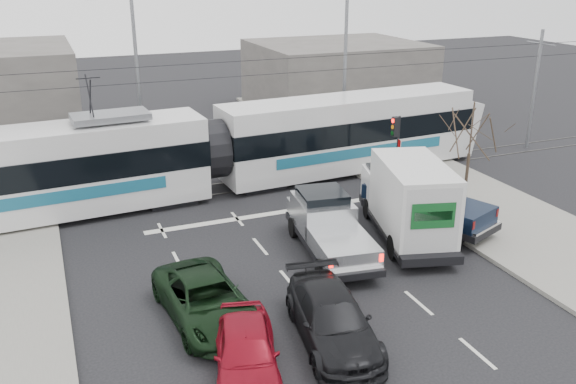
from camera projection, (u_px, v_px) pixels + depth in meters
name	position (u px, v px, depth m)	size (l,w,h in m)	color
ground	(332.00, 272.00, 22.06)	(120.00, 120.00, 0.00)	black
sidewalk_right	(528.00, 232.00, 25.20)	(6.00, 60.00, 0.15)	gray
rails	(245.00, 185.00, 30.73)	(60.00, 1.60, 0.03)	#33302D
building_right	(337.00, 76.00, 46.23)	(12.00, 10.00, 5.00)	slate
bare_tree	(471.00, 134.00, 25.57)	(2.40, 2.40, 5.00)	#47382B
traffic_signal	(396.00, 137.00, 29.01)	(0.44, 0.44, 3.60)	black
street_lamp_near	(342.00, 63.00, 34.99)	(2.38, 0.25, 9.00)	slate
street_lamp_far	(134.00, 71.00, 32.68)	(2.38, 0.25, 9.00)	slate
catenary	(243.00, 110.00, 29.37)	(60.00, 0.20, 7.00)	black
tram	(211.00, 150.00, 29.07)	(29.41, 4.87, 5.98)	silver
silver_pickup	(328.00, 224.00, 23.40)	(2.82, 6.21, 2.18)	black
box_truck	(408.00, 200.00, 24.26)	(3.97, 7.05, 3.34)	black
navy_pickup	(422.00, 199.00, 25.66)	(3.99, 5.97, 2.37)	black
green_car	(206.00, 300.00, 18.88)	(2.32, 5.02, 1.40)	black
red_car	(246.00, 351.00, 16.33)	(1.71, 4.26, 1.45)	maroon
dark_car	(332.00, 319.00, 17.80)	(2.03, 4.99, 1.45)	black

